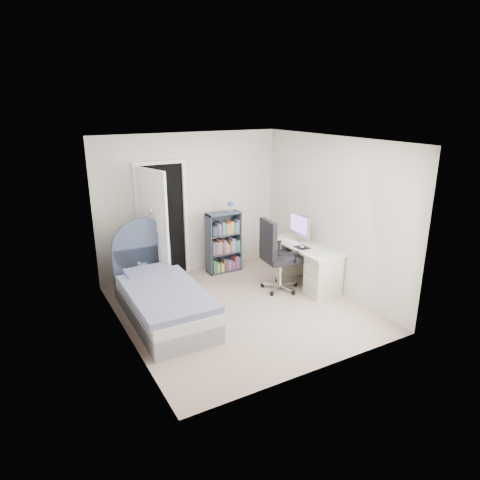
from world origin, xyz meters
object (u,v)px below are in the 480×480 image
nightstand (143,270)px  floor_lamp (151,257)px  office_chair (276,252)px  bookcase (224,245)px  desk (304,263)px  bed (162,298)px

nightstand → floor_lamp: (0.15, 0.01, 0.20)m
nightstand → office_chair: bearing=-28.3°
bookcase → desk: size_ratio=0.94×
office_chair → floor_lamp: bearing=149.5°
bookcase → desk: bearing=-51.3°
desk → nightstand: bearing=157.5°
bed → desk: size_ratio=1.47×
floor_lamp → bookcase: (1.41, 0.13, -0.05)m
nightstand → bookcase: bearing=5.0°
nightstand → office_chair: 2.18m
desk → office_chair: office_chair is taller
nightstand → desk: 2.70m
bed → floor_lamp: 1.06m
bed → desk: 2.53m
bookcase → bed: bearing=-144.6°
floor_lamp → bookcase: bearing=5.2°
nightstand → bookcase: bookcase is taller
bed → office_chair: size_ratio=1.70×
floor_lamp → bed: bearing=-100.3°
office_chair → desk: bearing=-0.6°
nightstand → office_chair: office_chair is taller
floor_lamp → office_chair: (1.76, -1.03, 0.10)m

